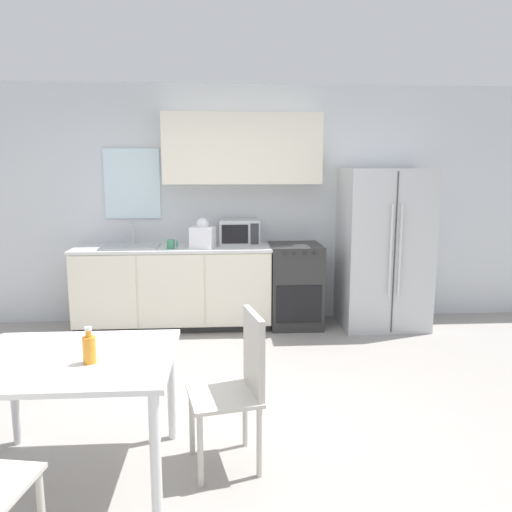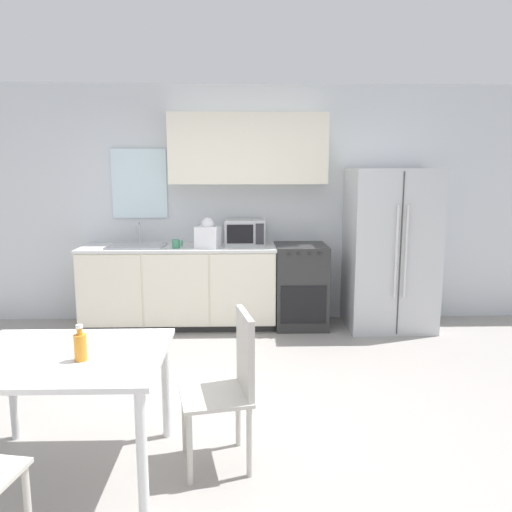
{
  "view_description": "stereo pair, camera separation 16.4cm",
  "coord_description": "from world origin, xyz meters",
  "px_view_note": "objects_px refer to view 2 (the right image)",
  "views": [
    {
      "loc": [
        0.08,
        -3.46,
        1.74
      ],
      "look_at": [
        0.35,
        0.58,
        1.05
      ],
      "focal_mm": 35.0,
      "sensor_mm": 36.0,
      "label": 1
    },
    {
      "loc": [
        0.24,
        -3.47,
        1.74
      ],
      "look_at": [
        0.35,
        0.58,
        1.05
      ],
      "focal_mm": 35.0,
      "sensor_mm": 36.0,
      "label": 2
    }
  ],
  "objects_px": {
    "drink_bottle": "(80,346)",
    "dining_table": "(66,371)",
    "dining_chair_side": "(231,378)",
    "oven_range": "(300,286)",
    "coffee_mug": "(177,244)",
    "microwave": "(245,232)",
    "refrigerator": "(390,249)"
  },
  "relations": [
    {
      "from": "oven_range",
      "to": "dining_table",
      "type": "height_order",
      "value": "oven_range"
    },
    {
      "from": "microwave",
      "to": "drink_bottle",
      "type": "distance_m",
      "value": 3.13
    },
    {
      "from": "coffee_mug",
      "to": "dining_table",
      "type": "xyz_separation_m",
      "value": [
        -0.29,
        -2.67,
        -0.33
      ]
    },
    {
      "from": "refrigerator",
      "to": "microwave",
      "type": "bearing_deg",
      "value": 173.7
    },
    {
      "from": "refrigerator",
      "to": "dining_table",
      "type": "xyz_separation_m",
      "value": [
        -2.63,
        -2.72,
        -0.25
      ]
    },
    {
      "from": "coffee_mug",
      "to": "drink_bottle",
      "type": "bearing_deg",
      "value": -93.45
    },
    {
      "from": "oven_range",
      "to": "refrigerator",
      "type": "xyz_separation_m",
      "value": [
        0.98,
        -0.06,
        0.42
      ]
    },
    {
      "from": "dining_table",
      "to": "coffee_mug",
      "type": "bearing_deg",
      "value": 83.82
    },
    {
      "from": "refrigerator",
      "to": "coffee_mug",
      "type": "bearing_deg",
      "value": -178.78
    },
    {
      "from": "microwave",
      "to": "dining_chair_side",
      "type": "xyz_separation_m",
      "value": [
        -0.1,
        -2.81,
        -0.52
      ]
    },
    {
      "from": "dining_chair_side",
      "to": "drink_bottle",
      "type": "bearing_deg",
      "value": 91.26
    },
    {
      "from": "oven_range",
      "to": "drink_bottle",
      "type": "distance_m",
      "value": 3.27
    },
    {
      "from": "refrigerator",
      "to": "dining_chair_side",
      "type": "height_order",
      "value": "refrigerator"
    },
    {
      "from": "microwave",
      "to": "drink_bottle",
      "type": "xyz_separation_m",
      "value": [
        -0.91,
        -2.99,
        -0.25
      ]
    },
    {
      "from": "dining_chair_side",
      "to": "refrigerator",
      "type": "bearing_deg",
      "value": -44.16
    },
    {
      "from": "coffee_mug",
      "to": "dining_table",
      "type": "relative_size",
      "value": 0.11
    },
    {
      "from": "dining_table",
      "to": "dining_chair_side",
      "type": "relative_size",
      "value": 1.2
    },
    {
      "from": "dining_chair_side",
      "to": "coffee_mug",
      "type": "bearing_deg",
      "value": 2.74
    },
    {
      "from": "oven_range",
      "to": "drink_bottle",
      "type": "height_order",
      "value": "oven_range"
    },
    {
      "from": "dining_table",
      "to": "dining_chair_side",
      "type": "xyz_separation_m",
      "value": [
        0.93,
        0.09,
        -0.09
      ]
    },
    {
      "from": "dining_chair_side",
      "to": "dining_table",
      "type": "bearing_deg",
      "value": 84.16
    },
    {
      "from": "drink_bottle",
      "to": "dining_chair_side",
      "type": "bearing_deg",
      "value": 12.53
    },
    {
      "from": "oven_range",
      "to": "refrigerator",
      "type": "relative_size",
      "value": 0.53
    },
    {
      "from": "drink_bottle",
      "to": "dining_table",
      "type": "bearing_deg",
      "value": 143.24
    },
    {
      "from": "microwave",
      "to": "coffee_mug",
      "type": "height_order",
      "value": "microwave"
    },
    {
      "from": "microwave",
      "to": "dining_chair_side",
      "type": "bearing_deg",
      "value": -91.96
    },
    {
      "from": "dining_table",
      "to": "dining_chair_side",
      "type": "bearing_deg",
      "value": 5.42
    },
    {
      "from": "refrigerator",
      "to": "drink_bottle",
      "type": "bearing_deg",
      "value": -131.79
    },
    {
      "from": "microwave",
      "to": "drink_bottle",
      "type": "bearing_deg",
      "value": -106.87
    },
    {
      "from": "oven_range",
      "to": "coffee_mug",
      "type": "xyz_separation_m",
      "value": [
        -1.36,
        -0.11,
        0.5
      ]
    },
    {
      "from": "refrigerator",
      "to": "drink_bottle",
      "type": "height_order",
      "value": "refrigerator"
    },
    {
      "from": "refrigerator",
      "to": "dining_table",
      "type": "height_order",
      "value": "refrigerator"
    }
  ]
}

